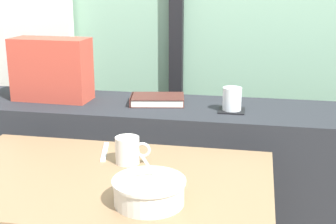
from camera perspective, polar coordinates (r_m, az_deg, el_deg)
dark_console_ledge at (r=2.05m, az=0.05°, el=-9.82°), size 2.80×0.40×0.78m
breakfast_table at (r=1.47m, az=-7.71°, el=-12.47°), size 0.99×0.61×0.72m
coaster_square at (r=1.84m, az=7.68°, el=0.19°), size 0.10×0.10×0.00m
juice_glass at (r=1.83m, az=7.73°, el=1.48°), size 0.07×0.07×0.09m
closed_book at (r=1.94m, az=-1.35°, el=1.50°), size 0.24×0.18×0.03m
throw_pillow at (r=2.03m, az=-13.88°, el=5.02°), size 0.32×0.15×0.26m
soup_bowl at (r=1.23m, az=-2.30°, el=-9.57°), size 0.19×0.19×0.14m
fork_utensil at (r=1.60m, az=-7.64°, el=-4.77°), size 0.06×0.17×0.01m
ceramic_mug at (r=1.49m, az=-4.84°, el=-4.61°), size 0.11×0.08×0.08m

